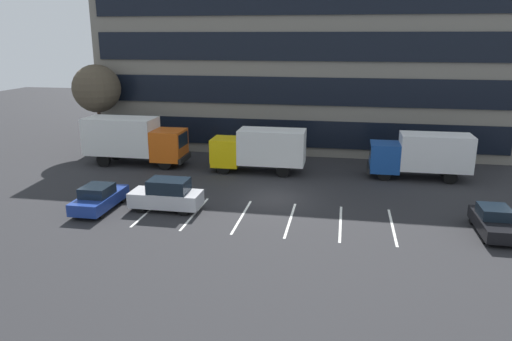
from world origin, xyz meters
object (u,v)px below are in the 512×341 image
object	(u,v)px
suv_silver	(167,195)
bare_tree	(97,89)
box_truck_yellow	(260,148)
sedan_black	(494,222)
box_truck_blue	(422,154)
box_truck_orange	(134,139)
sedan_navy	(99,198)

from	to	relation	value
suv_silver	bare_tree	xyz separation A→B (m)	(-11.00, 12.96, 4.71)
suv_silver	bare_tree	size ratio (longest dim) A/B	0.54
bare_tree	box_truck_yellow	bearing A→B (deg)	-14.57
sedan_black	box_truck_yellow	bearing A→B (deg)	146.21
bare_tree	suv_silver	bearing A→B (deg)	-49.68
suv_silver	sedan_black	bearing A→B (deg)	-1.11
box_truck_yellow	suv_silver	world-z (taller)	box_truck_yellow
box_truck_yellow	box_truck_blue	world-z (taller)	box_truck_yellow
box_truck_blue	sedan_black	world-z (taller)	box_truck_blue
box_truck_blue	sedan_black	size ratio (longest dim) A/B	1.77
box_truck_orange	bare_tree	xyz separation A→B (m)	(-4.67, 3.39, 3.51)
box_truck_orange	suv_silver	bearing A→B (deg)	-56.51
box_truck_orange	sedan_navy	bearing A→B (deg)	-77.12
box_truck_yellow	sedan_navy	world-z (taller)	box_truck_yellow
box_truck_orange	box_truck_blue	bearing A→B (deg)	-0.07
box_truck_yellow	bare_tree	xyz separation A→B (m)	(-15.00, 3.90, 3.76)
box_truck_yellow	sedan_black	size ratio (longest dim) A/B	1.78
box_truck_yellow	box_truck_orange	distance (m)	10.34
sedan_black	suv_silver	bearing A→B (deg)	178.89
sedan_navy	bare_tree	distance (m)	16.12
box_truck_yellow	box_truck_orange	world-z (taller)	box_truck_orange
box_truck_yellow	box_truck_orange	bearing A→B (deg)	177.21
box_truck_yellow	suv_silver	size ratio (longest dim) A/B	1.71
box_truck_orange	bare_tree	bearing A→B (deg)	143.99
sedan_navy	box_truck_blue	bearing A→B (deg)	27.44
box_truck_orange	bare_tree	world-z (taller)	bare_tree
box_truck_blue	sedan_black	distance (m)	10.23
box_truck_blue	box_truck_yellow	bearing A→B (deg)	-177.67
suv_silver	sedan_navy	size ratio (longest dim) A/B	0.98
suv_silver	box_truck_blue	bearing A→B (deg)	31.23
box_truck_yellow	sedan_black	bearing A→B (deg)	-33.79
box_truck_blue	sedan_black	bearing A→B (deg)	-76.73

